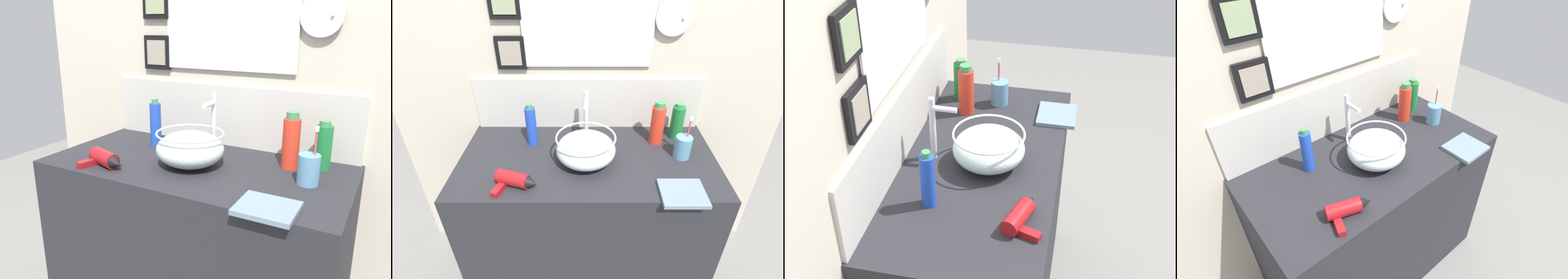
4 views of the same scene
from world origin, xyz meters
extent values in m
cube|color=#232328|center=(0.00, 0.00, 0.43)|extent=(1.19, 0.59, 0.87)
cube|color=beige|center=(0.00, 0.33, 1.25)|extent=(2.09, 0.06, 2.51)
cube|color=beige|center=(0.00, 0.29, 1.01)|extent=(1.17, 0.02, 0.27)
cube|color=white|center=(0.00, 0.29, 1.44)|extent=(0.54, 0.01, 0.40)
cube|color=white|center=(0.00, 0.28, 1.44)|extent=(0.60, 0.01, 0.46)
cube|color=black|center=(-0.37, 0.28, 1.50)|extent=(0.14, 0.02, 0.16)
cube|color=gray|center=(-0.37, 0.27, 1.50)|extent=(0.10, 0.01, 0.11)
cube|color=black|center=(-0.37, 0.28, 1.27)|extent=(0.14, 0.02, 0.16)
cube|color=gray|center=(-0.37, 0.27, 1.27)|extent=(0.10, 0.01, 0.11)
ellipsoid|color=silver|center=(-0.01, -0.03, 0.94)|extent=(0.27, 0.27, 0.14)
torus|color=silver|center=(-0.01, -0.03, 1.00)|extent=(0.27, 0.27, 0.01)
torus|color=#B2B7BC|center=(-0.01, -0.03, 0.87)|extent=(0.10, 0.10, 0.01)
cylinder|color=silver|center=(-0.01, 0.18, 0.98)|extent=(0.02, 0.02, 0.23)
cylinder|color=silver|center=(-0.01, 0.13, 1.08)|extent=(0.02, 0.09, 0.02)
cylinder|color=silver|center=(-0.01, 0.18, 1.11)|extent=(0.02, 0.02, 0.03)
cylinder|color=maroon|center=(-0.31, -0.19, 0.90)|extent=(0.15, 0.10, 0.06)
cone|color=black|center=(-0.22, -0.22, 0.90)|extent=(0.06, 0.06, 0.05)
cube|color=maroon|center=(-0.36, -0.23, 0.88)|extent=(0.06, 0.09, 0.02)
cylinder|color=#598CB2|center=(0.44, 0.01, 0.92)|extent=(0.08, 0.08, 0.11)
cylinder|color=#D83F4C|center=(0.45, 0.01, 0.97)|extent=(0.01, 0.01, 0.18)
cube|color=white|center=(0.45, 0.01, 1.07)|extent=(0.01, 0.01, 0.02)
cylinder|color=#197233|center=(0.45, 0.18, 0.95)|extent=(0.06, 0.06, 0.17)
cylinder|color=#3F7F4C|center=(0.45, 0.18, 1.05)|extent=(0.04, 0.04, 0.02)
cylinder|color=red|center=(0.34, 0.13, 0.97)|extent=(0.07, 0.07, 0.19)
cylinder|color=#3F7F4C|center=(0.34, 0.13, 1.08)|extent=(0.05, 0.05, 0.03)
cylinder|color=blue|center=(-0.27, 0.12, 0.97)|extent=(0.05, 0.05, 0.20)
cylinder|color=#3F7F4C|center=(-0.27, 0.12, 1.08)|extent=(0.03, 0.03, 0.02)
cube|color=slate|center=(0.38, -0.25, 0.88)|extent=(0.18, 0.16, 0.02)
camera|label=1|loc=(0.68, -1.25, 1.40)|focal=35.00mm
camera|label=2|loc=(0.00, -1.15, 1.72)|focal=28.00mm
camera|label=3|loc=(-1.60, -0.34, 2.08)|focal=50.00mm
camera|label=4|loc=(-0.72, -0.84, 1.80)|focal=28.00mm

